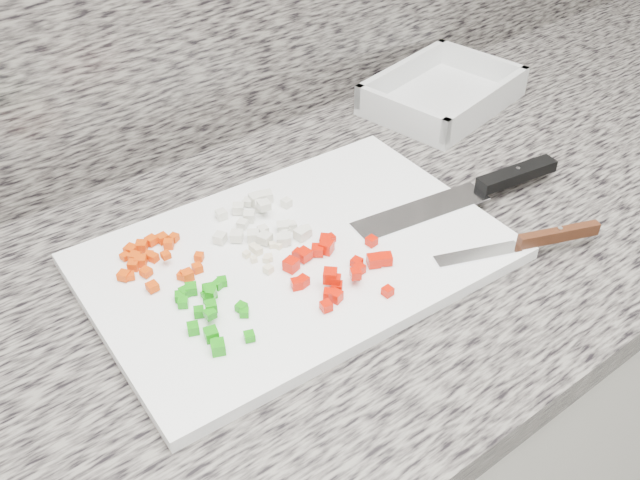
% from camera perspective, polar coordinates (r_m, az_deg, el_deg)
% --- Properties ---
extents(countertop, '(3.96, 0.64, 0.04)m').
position_cam_1_polar(countertop, '(0.86, -3.24, -3.53)').
color(countertop, slate).
rests_on(countertop, cabinet).
extents(cutting_board, '(0.50, 0.35, 0.02)m').
position_cam_1_polar(cutting_board, '(0.86, -1.88, -1.31)').
color(cutting_board, white).
rests_on(cutting_board, countertop).
extents(carrot_pile, '(0.10, 0.10, 0.02)m').
position_cam_1_polar(carrot_pile, '(0.85, -13.24, -1.46)').
color(carrot_pile, '#D43C04').
rests_on(carrot_pile, cutting_board).
extents(onion_pile, '(0.12, 0.11, 0.02)m').
position_cam_1_polar(onion_pile, '(0.89, -4.52, 1.51)').
color(onion_pile, silver).
rests_on(onion_pile, cutting_board).
extents(green_pepper_pile, '(0.08, 0.11, 0.02)m').
position_cam_1_polar(green_pepper_pile, '(0.78, -8.88, -5.47)').
color(green_pepper_pile, '#158D0C').
rests_on(green_pepper_pile, cutting_board).
extents(red_pepper_pile, '(0.13, 0.13, 0.03)m').
position_cam_1_polar(red_pepper_pile, '(0.82, 1.09, -2.07)').
color(red_pepper_pile, red).
rests_on(red_pepper_pile, cutting_board).
extents(garlic_pile, '(0.05, 0.05, 0.01)m').
position_cam_1_polar(garlic_pile, '(0.84, -4.61, -1.18)').
color(garlic_pile, beige).
rests_on(garlic_pile, cutting_board).
extents(chef_knife, '(0.32, 0.08, 0.02)m').
position_cam_1_polar(chef_knife, '(0.97, 13.08, 4.20)').
color(chef_knife, silver).
rests_on(chef_knife, cutting_board).
extents(paring_knife, '(0.20, 0.09, 0.02)m').
position_cam_1_polar(paring_knife, '(0.90, 17.08, 0.04)').
color(paring_knife, silver).
rests_on(paring_knife, cutting_board).
extents(tray, '(0.27, 0.22, 0.05)m').
position_cam_1_polar(tray, '(1.20, 9.74, 11.34)').
color(tray, silver).
rests_on(tray, countertop).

